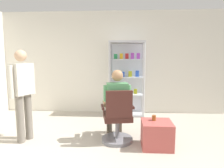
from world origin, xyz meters
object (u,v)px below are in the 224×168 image
at_px(office_chair, 118,121).
at_px(tea_glass, 154,118).
at_px(standing_customer, 23,90).
at_px(seated_shopkeeper, 116,101).
at_px(display_cabinet_main, 127,78).
at_px(storage_crate, 157,134).

distance_m(office_chair, tea_glass, 0.63).
bearing_deg(standing_customer, tea_glass, -1.04).
relative_size(seated_shopkeeper, tea_glass, 14.38).
distance_m(display_cabinet_main, office_chair, 1.86).
xyz_separation_m(storage_crate, standing_customer, (-2.34, 0.11, 0.71)).
relative_size(seated_shopkeeper, storage_crate, 2.59).
bearing_deg(office_chair, seated_shopkeeper, 100.44).
distance_m(office_chair, storage_crate, 0.70).
relative_size(display_cabinet_main, storage_crate, 3.82).
bearing_deg(standing_customer, display_cabinet_main, 44.15).
xyz_separation_m(office_chair, seated_shopkeeper, (-0.03, 0.16, 0.32)).
xyz_separation_m(seated_shopkeeper, storage_crate, (0.69, -0.29, -0.49)).
bearing_deg(seated_shopkeeper, standing_customer, -173.59).
height_order(display_cabinet_main, office_chair, display_cabinet_main).
bearing_deg(seated_shopkeeper, office_chair, -79.56).
height_order(tea_glass, standing_customer, standing_customer).
bearing_deg(storage_crate, standing_customer, 177.34).
bearing_deg(office_chair, display_cabinet_main, 84.69).
bearing_deg(seated_shopkeeper, storage_crate, -23.05).
distance_m(display_cabinet_main, seated_shopkeeper, 1.64).
relative_size(display_cabinet_main, standing_customer, 1.17).
height_order(office_chair, seated_shopkeeper, seated_shopkeeper).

